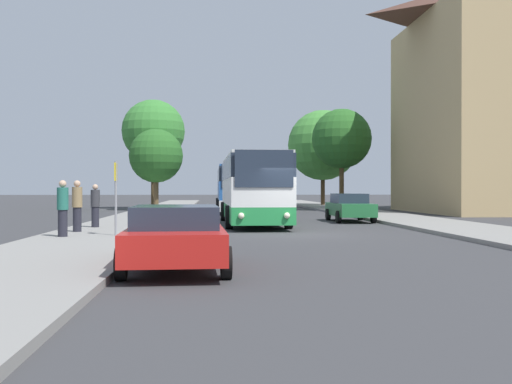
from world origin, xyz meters
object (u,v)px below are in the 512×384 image
(bus_middle, at_px, (236,188))
(parked_car_left_curb, at_px, (176,236))
(pedestrian_waiting_near, at_px, (77,206))
(pedestrian_waiting_far, at_px, (63,208))
(pedestrian_walking_back, at_px, (95,205))
(tree_left_far, at_px, (153,131))
(bus_front, at_px, (253,188))
(bus_stop_sign, at_px, (116,189))
(tree_left_near, at_px, (156,156))
(parked_car_right_near, at_px, (350,207))
(tree_right_near, at_px, (323,145))
(tree_right_mid, at_px, (342,139))
(bus_rear, at_px, (234,187))

(bus_middle, height_order, parked_car_left_curb, bus_middle)
(pedestrian_waiting_near, distance_m, pedestrian_waiting_far, 2.23)
(pedestrian_waiting_near, relative_size, pedestrian_walking_back, 1.07)
(parked_car_left_curb, bearing_deg, tree_left_far, 94.24)
(bus_front, distance_m, parked_car_left_curb, 16.10)
(parked_car_left_curb, height_order, pedestrian_waiting_near, pedestrian_waiting_near)
(bus_stop_sign, height_order, pedestrian_waiting_far, bus_stop_sign)
(bus_front, xyz_separation_m, tree_left_near, (-6.33, 18.99, 2.55))
(parked_car_right_near, relative_size, tree_right_near, 0.49)
(tree_left_far, relative_size, tree_right_near, 0.99)
(parked_car_right_near, height_order, tree_right_near, tree_right_near)
(pedestrian_waiting_far, distance_m, tree_left_far, 31.91)
(bus_front, bearing_deg, pedestrian_waiting_near, -137.05)
(pedestrian_walking_back, bearing_deg, tree_right_mid, -107.70)
(tree_left_far, bearing_deg, bus_rear, 39.65)
(tree_left_far, bearing_deg, parked_car_right_near, -59.77)
(bus_middle, distance_m, parked_car_right_near, 13.11)
(bus_rear, distance_m, tree_right_mid, 11.74)
(bus_front, bearing_deg, parked_car_right_near, 20.72)
(bus_stop_sign, height_order, pedestrian_waiting_near, bus_stop_sign)
(pedestrian_waiting_far, xyz_separation_m, tree_right_near, (15.44, 37.53, 4.84))
(tree_right_near, bearing_deg, parked_car_left_curb, -104.30)
(pedestrian_waiting_far, distance_m, tree_right_mid, 35.17)
(bus_middle, xyz_separation_m, pedestrian_waiting_far, (-6.46, -22.65, -0.66))
(parked_car_right_near, relative_size, bus_stop_sign, 1.83)
(pedestrian_walking_back, height_order, tree_right_near, tree_right_near)
(bus_rear, bearing_deg, bus_stop_sign, -96.43)
(bus_middle, height_order, pedestrian_waiting_near, bus_middle)
(bus_middle, bearing_deg, tree_right_near, 58.85)
(pedestrian_waiting_far, bearing_deg, pedestrian_walking_back, -100.79)
(bus_stop_sign, relative_size, pedestrian_waiting_near, 1.33)
(bus_front, relative_size, tree_right_mid, 1.32)
(parked_car_right_near, distance_m, pedestrian_waiting_far, 16.01)
(bus_front, relative_size, bus_stop_sign, 4.52)
(bus_stop_sign, height_order, tree_right_near, tree_right_near)
(tree_left_near, bearing_deg, pedestrian_waiting_near, -90.94)
(bus_front, xyz_separation_m, bus_stop_sign, (-5.10, -8.26, -0.05))
(pedestrian_waiting_far, bearing_deg, tree_right_mid, -126.55)
(parked_car_right_near, relative_size, pedestrian_walking_back, 2.61)
(bus_stop_sign, distance_m, pedestrian_waiting_near, 2.50)
(pedestrian_waiting_near, distance_m, tree_left_far, 29.71)
(tree_left_far, bearing_deg, bus_middle, -52.90)
(bus_middle, distance_m, pedestrian_waiting_far, 23.56)
(pedestrian_waiting_near, xyz_separation_m, pedestrian_walking_back, (0.15, 2.55, -0.07))
(pedestrian_waiting_far, height_order, tree_left_near, tree_left_near)
(bus_stop_sign, bearing_deg, pedestrian_waiting_near, 132.81)
(bus_middle, height_order, parked_car_right_near, bus_middle)
(bus_stop_sign, bearing_deg, bus_middle, 77.70)
(pedestrian_walking_back, relative_size, tree_left_near, 0.28)
(tree_right_mid, bearing_deg, pedestrian_walking_back, -120.99)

